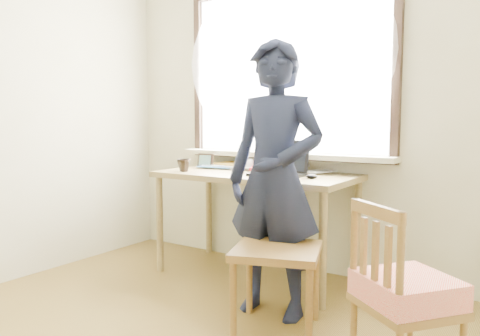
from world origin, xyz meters
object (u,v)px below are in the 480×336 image
Objects in this scene: mug_dark at (184,165)px; side_chair at (404,293)px; work_chair at (277,260)px; mug_white at (247,165)px; laptop at (281,167)px; person at (275,179)px; desk at (256,184)px.

mug_dark is 2.06m from side_chair.
side_chair is at bearing -15.36° from work_chair.
work_chair is (0.78, -0.90, -0.44)m from mug_white.
laptop is at bearing 117.19° from work_chair.
person is (-0.13, 0.21, 0.43)m from work_chair.
laptop is at bearing -6.54° from desk.
laptop is at bearing -24.02° from mug_white.
person reaches higher than mug_white.
laptop is 0.78m from mug_dark.
work_chair is at bearing -49.22° from mug_white.
side_chair reaches higher than desk.
mug_white is at bearing 155.98° from laptop.
mug_dark is 0.06× the size of person.
laptop reaches higher than mug_dark.
desk is 3.97× the size of laptop.
work_chair is 0.71× the size of side_chair.
desk is at bearing 127.84° from person.
laptop is 0.93m from work_chair.
mug_white is (-0.41, 0.18, -0.02)m from laptop.
laptop is at bearing 140.58° from side_chair.
side_chair is at bearing -35.04° from desk.
desk is 0.27m from laptop.
mug_dark is at bearing -156.45° from desk.
person is (0.99, -0.31, -0.01)m from mug_dark.
mug_dark is (-0.52, -0.23, 0.13)m from desk.
side_chair is at bearing -35.84° from mug_white.
person reaches higher than mug_dark.
side_chair is (1.36, -0.95, -0.28)m from desk.
side_chair is 1.06m from person.
side_chair is (1.88, -0.73, -0.41)m from mug_dark.
mug_dark is 1.31m from work_chair.
desk is at bearing 23.55° from mug_dark.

